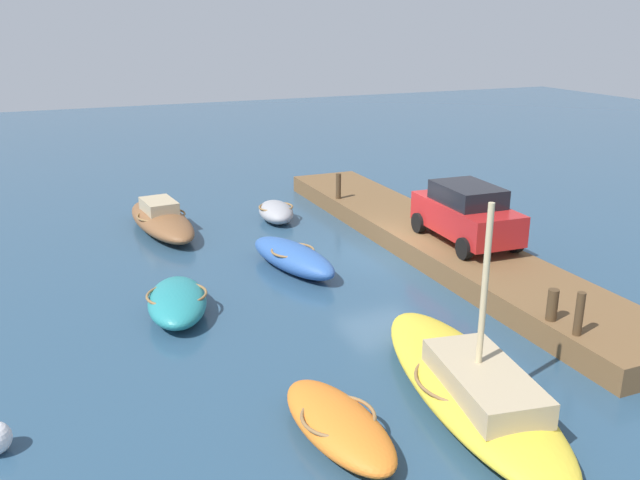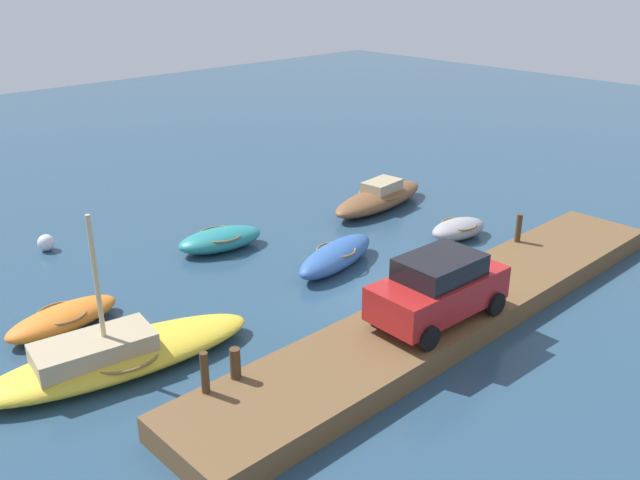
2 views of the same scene
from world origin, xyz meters
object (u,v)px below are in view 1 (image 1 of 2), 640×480
at_px(motorboat_brown, 161,219).
at_px(rowboat_teal, 177,301).
at_px(sailboat_yellow, 471,384).
at_px(mooring_post_west, 579,314).
at_px(rowboat_orange, 338,424).
at_px(dinghy_grey, 276,212).
at_px(mooring_post_mid_east, 338,186).
at_px(parked_car, 466,213).
at_px(mooring_post_mid_west, 552,305).
at_px(rowboat_blue, 293,257).

xyz_separation_m(motorboat_brown, rowboat_teal, (-7.23, 0.92, -0.07)).
height_order(sailboat_yellow, mooring_post_west, sailboat_yellow).
bearing_deg(rowboat_orange, dinghy_grey, -20.04).
distance_m(mooring_post_west, mooring_post_mid_east, 12.57).
distance_m(rowboat_teal, parked_car, 9.07).
relative_size(dinghy_grey, parked_car, 0.63).
distance_m(rowboat_orange, motorboat_brown, 13.67).
relative_size(rowboat_orange, motorboat_brown, 0.62).
height_order(motorboat_brown, mooring_post_mid_east, mooring_post_mid_east).
bearing_deg(mooring_post_mid_west, rowboat_blue, 28.38).
bearing_deg(mooring_post_mid_east, mooring_post_west, 180.00).
distance_m(rowboat_teal, mooring_post_west, 9.55).
height_order(rowboat_orange, mooring_post_mid_east, mooring_post_mid_east).
height_order(sailboat_yellow, mooring_post_mid_east, sailboat_yellow).
bearing_deg(mooring_post_west, rowboat_teal, 52.44).
relative_size(mooring_post_west, mooring_post_mid_west, 1.33).
distance_m(rowboat_blue, rowboat_teal, 4.28).
bearing_deg(rowboat_orange, rowboat_teal, 8.41).
relative_size(motorboat_brown, rowboat_blue, 1.34).
xyz_separation_m(rowboat_teal, sailboat_yellow, (-6.35, -4.44, 0.04)).
bearing_deg(mooring_post_mid_west, parked_car, -14.54).
bearing_deg(dinghy_grey, motorboat_brown, 94.07).
bearing_deg(parked_car, mooring_post_mid_east, 15.31).
bearing_deg(dinghy_grey, rowboat_blue, 174.73).
height_order(dinghy_grey, rowboat_teal, rowboat_teal).
bearing_deg(rowboat_blue, rowboat_teal, 102.99).
relative_size(rowboat_blue, dinghy_grey, 1.63).
bearing_deg(sailboat_yellow, mooring_post_mid_east, -4.23).
bearing_deg(motorboat_brown, rowboat_teal, 166.69).
bearing_deg(rowboat_blue, rowboat_orange, 151.57).
height_order(rowboat_teal, parked_car, parked_car).
relative_size(motorboat_brown, sailboat_yellow, 0.76).
bearing_deg(mooring_post_mid_east, sailboat_yellow, 166.66).
bearing_deg(mooring_post_mid_east, rowboat_blue, 142.80).
xyz_separation_m(rowboat_orange, mooring_post_mid_west, (1.44, -5.98, 0.69)).
distance_m(rowboat_orange, sailboat_yellow, 2.88).
distance_m(motorboat_brown, mooring_post_west, 14.64).
xyz_separation_m(mooring_post_mid_east, parked_car, (-6.24, -1.43, 0.44)).
bearing_deg(motorboat_brown, parked_car, -135.82).
bearing_deg(rowboat_teal, rowboat_orange, -155.37).
distance_m(rowboat_blue, mooring_post_mid_west, 7.83).
xyz_separation_m(dinghy_grey, parked_car, (-6.38, -3.90, 1.20)).
bearing_deg(sailboat_yellow, dinghy_grey, 6.36).
bearing_deg(rowboat_blue, mooring_post_mid_east, -50.31).
bearing_deg(rowboat_teal, dinghy_grey, -25.37).
relative_size(sailboat_yellow, mooring_post_west, 7.20).
distance_m(dinghy_grey, sailboat_yellow, 13.27).
height_order(rowboat_orange, sailboat_yellow, sailboat_yellow).
relative_size(mooring_post_mid_west, parked_car, 0.19).
bearing_deg(sailboat_yellow, parked_car, -24.32).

